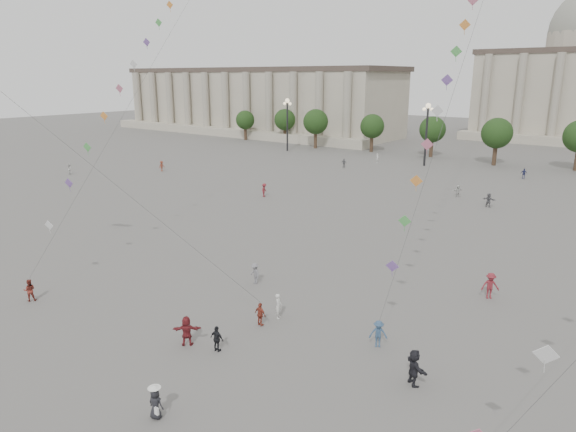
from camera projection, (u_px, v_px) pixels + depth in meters
The scene contains 23 objects.
ground at pixel (151, 376), 26.61m from camera, with size 360.00×360.00×0.00m, color #565351.
hall_west at pixel (254, 101), 140.28m from camera, with size 84.00×26.22×17.20m.
tree_row at pixel (532, 136), 84.83m from camera, with size 137.12×5.12×8.00m.
lamp_post_far_west at pixel (287, 115), 104.66m from camera, with size 2.00×0.90×10.65m.
lamp_post_mid_west at pixel (427, 123), 87.02m from camera, with size 2.00×0.90×10.65m.
person_crowd_0 at pixel (524, 174), 77.41m from camera, with size 0.93×0.39×1.58m, color navy.
person_crowd_1 at pixel (70, 169), 81.15m from camera, with size 0.80×0.62×1.64m, color beige.
person_crowd_2 at pixel (162, 166), 83.60m from camera, with size 1.09×0.63×1.68m, color brown.
person_crowd_3 at pixel (414, 367), 25.65m from camera, with size 1.78×0.57×1.92m, color black.
person_crowd_4 at pixel (458, 191), 66.06m from camera, with size 1.39×0.44×1.50m, color beige.
person_crowd_6 at pixel (255, 273), 38.29m from camera, with size 1.03×0.59×1.60m, color slate.
person_crowd_8 at pixel (490, 286), 35.68m from camera, with size 1.22×0.70×1.89m, color maroon.
person_crowd_10 at pixel (378, 158), 91.83m from camera, with size 0.59×0.39×1.62m, color silver.
person_crowd_12 at pixel (489, 200), 60.74m from camera, with size 1.55×0.49×1.67m, color #5B5A5F.
person_crowd_13 at pixel (278, 306), 32.83m from camera, with size 0.60×0.39×1.64m, color silver.
person_crowd_16 at pixel (344, 163), 86.81m from camera, with size 0.91×0.38×1.56m, color #5C5C60.
person_crowd_17 at pixel (264, 190), 65.88m from camera, with size 1.13×0.65×1.75m, color maroon.
tourist_0 at pixel (260, 314), 31.81m from camera, with size 0.89×0.37×1.52m, color #953928.
tourist_2 at pixel (187, 331), 29.47m from camera, with size 1.65×0.53×1.78m, color maroon.
tourist_4 at pixel (217, 339), 28.83m from camera, with size 0.90×0.37×1.53m, color black.
kite_flyer_0 at pixel (30, 290), 35.33m from camera, with size 0.76×0.60×1.57m, color maroon.
kite_flyer_1 at pixel (378, 334), 29.32m from camera, with size 1.04×0.60×1.61m, color #304C6E.
hat_person at pixel (155, 402), 23.15m from camera, with size 0.81×0.62×1.69m.
Camera 1 is at (19.97, -14.26, 15.05)m, focal length 32.00 mm.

